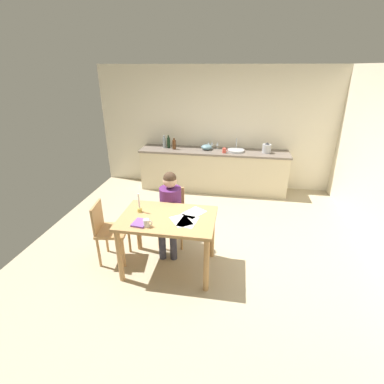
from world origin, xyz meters
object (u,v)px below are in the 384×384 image
Objects in this scene: mixing_bowl at (207,147)px; wine_glass_by_kettle at (212,144)px; chair_at_table at (172,213)px; sink_unit at (236,150)px; candlestick at (139,207)px; teacup_on_counter at (224,150)px; bottle_wine_red at (174,144)px; wine_glass_near_sink at (217,144)px; person_seated at (170,207)px; book_magazine at (140,223)px; wine_glass_back_left at (208,143)px; coffee_mug at (147,223)px; bottle_oil at (164,142)px; chair_side_empty at (108,229)px; dining_table at (168,226)px; stovetop_kettle at (267,148)px; bottle_vinegar at (169,142)px.

wine_glass_by_kettle is (0.10, 0.11, 0.06)m from mixing_bowl.
chair_at_table is 2.39m from sink_unit.
candlestick is 2.24× the size of teacup_on_counter.
wine_glass_near_sink is (0.92, 0.19, 0.01)m from bottle_wine_red.
person_seated is 0.76m from book_magazine.
bottle_wine_red is at bearing -173.37° from mixing_bowl.
chair_at_table is at bearing -97.12° from wine_glass_back_left.
coffee_mug is 0.42× the size of bottle_oil.
wine_glass_back_left is (0.02, 0.11, 0.06)m from mixing_bowl.
coffee_mug is at bearing -96.39° from mixing_bowl.
chair_at_table is 0.99× the size of chair_side_empty.
chair_side_empty is at bearing -176.13° from candlestick.
wine_glass_back_left reaches higher than coffee_mug.
coffee_mug is (-0.08, -0.91, 0.35)m from chair_at_table.
candlestick is 2.97m from wine_glass_by_kettle.
wine_glass_back_left is (0.37, 3.23, 0.16)m from coffee_mug.
chair_side_empty is 2.80m from bottle_wine_red.
person_seated is 7.76× the size of wine_glass_back_left.
candlestick is at bearing -101.32° from mixing_bowl.
person_seated is 1.35× the size of chair_side_empty.
person_seated is at bearing 30.46° from chair_side_empty.
chair_at_table is 5.67× the size of wine_glass_back_left.
bottle_oil reaches higher than mixing_bowl.
sink_unit and bottle_wine_red have the same top height.
bottle_wine_red reaches higher than wine_glass_by_kettle.
dining_table is 0.37m from coffee_mug.
teacup_on_counter is (0.55, 2.67, 0.28)m from dining_table.
dining_table is 2.74m from teacup_on_counter.
coffee_mug is 3.27m from wine_glass_by_kettle.
chair_side_empty reaches higher than chair_at_table.
bottle_oil is at bearing 88.28° from chair_side_empty.
wine_glass_by_kettle reaches higher than mixing_bowl.
candlestick is 2.95m from wine_glass_back_left.
coffee_mug is at bearing -104.22° from teacup_on_counter.
chair_side_empty is 4.02× the size of stovetop_kettle.
bottle_wine_red reaches higher than wine_glass_back_left.
person_seated is at bearing 54.49° from candlestick.
sink_unit is 0.28m from teacup_on_counter.
mixing_bowl is 0.44m from teacup_on_counter.
dining_table is at bearing -116.78° from stovetop_kettle.
mixing_bowl is (1.03, 2.82, 0.45)m from chair_side_empty.
stovetop_kettle is (0.63, -0.00, 0.08)m from sink_unit.
person_seated is at bearing 100.50° from dining_table.
bottle_vinegar is 1.19× the size of mixing_bowl.
dining_table is 2.85m from bottle_wine_red.
mixing_bowl is 1.26m from stovetop_kettle.
stovetop_kettle is at bearing 56.46° from candlestick.
person_seated is at bearing 82.88° from coffee_mug.
mixing_bowl is (0.25, 2.36, 0.27)m from person_seated.
bottle_wine_red is at bearing -165.42° from wine_glass_back_left.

